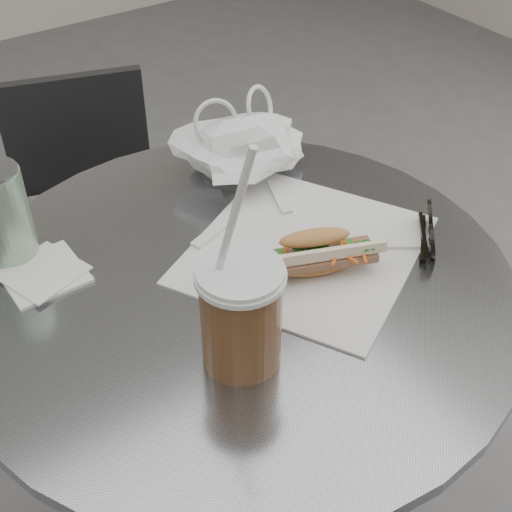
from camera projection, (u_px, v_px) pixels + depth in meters
cafe_table at (242, 408)px, 1.15m from camera, size 0.76×0.76×0.74m
chair_far at (103, 269)px, 1.62m from camera, size 0.40×0.43×0.73m
sandwich_paper at (305, 250)px, 1.02m from camera, size 0.42×0.41×0.00m
banh_mi at (316, 253)px, 0.96m from camera, size 0.21×0.14×0.07m
iced_coffee at (241, 314)px, 0.82m from camera, size 0.10×0.10×0.30m
sunglasses at (429, 231)px, 1.02m from camera, size 0.09×0.09×0.05m
plastic_bag at (245, 149)px, 1.14m from camera, size 0.22×0.18×0.10m
napkin_stack at (43, 274)px, 0.97m from camera, size 0.12×0.12×0.01m
drink_can at (2, 215)px, 0.97m from camera, size 0.07×0.07×0.14m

